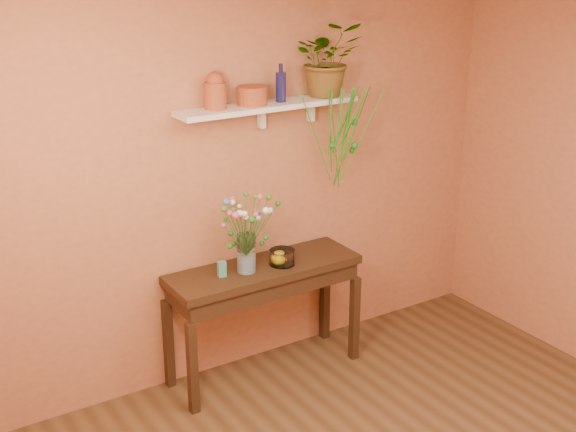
{
  "coord_description": "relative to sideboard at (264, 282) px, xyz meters",
  "views": [
    {
      "loc": [
        -2.52,
        -2.46,
        2.95
      ],
      "look_at": [
        0.0,
        1.55,
        1.25
      ],
      "focal_mm": 47.9,
      "sensor_mm": 36.0,
      "label": 1
    }
  ],
  "objects": [
    {
      "name": "room",
      "position": [
        0.07,
        -1.76,
        0.64
      ],
      "size": [
        4.04,
        4.04,
        2.7
      ],
      "color": "brown",
      "rests_on": "ground"
    },
    {
      "name": "sideboard",
      "position": [
        0.0,
        0.0,
        0.0
      ],
      "size": [
        1.37,
        0.44,
        0.83
      ],
      "color": "#3B2614",
      "rests_on": "ground"
    },
    {
      "name": "wall_shelf",
      "position": [
        0.13,
        0.12,
        1.2
      ],
      "size": [
        1.3,
        0.24,
        0.19
      ],
      "color": "white",
      "rests_on": "room"
    },
    {
      "name": "terracotta_jug",
      "position": [
        -0.26,
        0.13,
        1.34
      ],
      "size": [
        0.15,
        0.15,
        0.24
      ],
      "color": "#B84A2E",
      "rests_on": "wall_shelf"
    },
    {
      "name": "terracotta_pot",
      "position": [
        0.0,
        0.12,
        1.29
      ],
      "size": [
        0.24,
        0.24,
        0.12
      ],
      "primitive_type": "cylinder",
      "rotation": [
        0.0,
        0.0,
        0.24
      ],
      "color": "#B84A2E",
      "rests_on": "wall_shelf"
    },
    {
      "name": "blue_bottle",
      "position": [
        0.21,
        0.11,
        1.33
      ],
      "size": [
        0.09,
        0.09,
        0.25
      ],
      "color": "#151544",
      "rests_on": "wall_shelf"
    },
    {
      "name": "spider_plant",
      "position": [
        0.6,
        0.12,
        1.48
      ],
      "size": [
        0.57,
        0.53,
        0.51
      ],
      "primitive_type": "imported",
      "rotation": [
        0.0,
        0.0,
        -0.37
      ],
      "color": "#24711C",
      "rests_on": "wall_shelf"
    },
    {
      "name": "plant_fronds",
      "position": [
        0.65,
        -0.03,
        0.98
      ],
      "size": [
        0.6,
        0.3,
        0.74
      ],
      "color": "#24711C",
      "rests_on": "wall_shelf"
    },
    {
      "name": "glass_vase",
      "position": [
        -0.15,
        -0.03,
        0.24
      ],
      "size": [
        0.13,
        0.13,
        0.27
      ],
      "color": "white",
      "rests_on": "sideboard"
    },
    {
      "name": "bouquet",
      "position": [
        -0.15,
        -0.03,
        0.52
      ],
      "size": [
        0.41,
        0.36,
        0.44
      ],
      "color": "#386B28",
      "rests_on": "glass_vase"
    },
    {
      "name": "glass_bowl",
      "position": [
        0.12,
        -0.05,
        0.17
      ],
      "size": [
        0.18,
        0.18,
        0.11
      ],
      "color": "white",
      "rests_on": "sideboard"
    },
    {
      "name": "lemon",
      "position": [
        0.1,
        -0.04,
        0.16
      ],
      "size": [
        0.07,
        0.07,
        0.07
      ],
      "primitive_type": "sphere",
      "color": "yellow",
      "rests_on": "glass_bowl"
    },
    {
      "name": "carton",
      "position": [
        -0.33,
        -0.01,
        0.18
      ],
      "size": [
        0.06,
        0.05,
        0.11
      ],
      "primitive_type": "cube",
      "rotation": [
        0.0,
        0.0,
        -0.17
      ],
      "color": "teal",
      "rests_on": "sideboard"
    }
  ]
}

